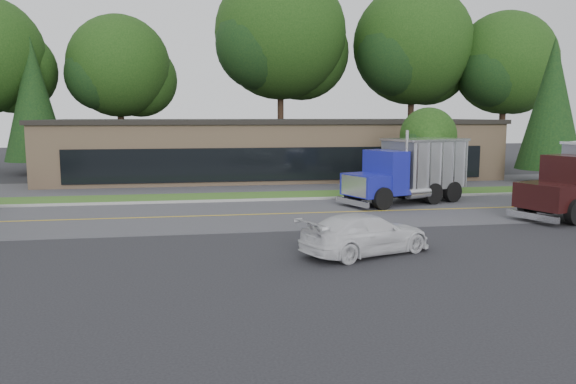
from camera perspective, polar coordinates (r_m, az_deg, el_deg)
name	(u,v)px	position (r m, az deg, el deg)	size (l,w,h in m)	color
ground	(317,264)	(17.67, 2.97, -7.29)	(140.00, 140.00, 0.00)	#2D2D32
road	(276,214)	(26.33, -1.21, -2.27)	(60.00, 8.00, 0.02)	#5C5C62
center_line	(276,214)	(26.33, -1.21, -2.27)	(60.00, 0.12, 0.01)	gold
curb	(265,201)	(30.44, -2.33, -0.91)	(60.00, 0.30, 0.12)	#9E9E99
grass_verge	(261,196)	(32.21, -2.72, -0.43)	(60.00, 3.40, 0.03)	#366422
far_parking	(253,186)	(37.14, -3.62, 0.66)	(60.00, 7.00, 0.02)	#5C5C62
strip_mall	(270,150)	(43.12, -1.79, 4.33)	(32.00, 12.00, 4.00)	tan
tree_far_b	(121,71)	(51.29, -16.62, 11.67)	(9.19, 8.65, 13.10)	#382619
tree_far_c	(282,40)	(51.85, -0.59, 15.15)	(12.35, 11.63, 17.62)	#382619
tree_far_d	(414,51)	(53.93, 12.66, 13.80)	(11.45, 10.78, 16.33)	#382619
tree_far_e	(506,68)	(55.45, 21.24, 11.65)	(9.71, 9.14, 13.85)	#382619
evergreen_left	(33,99)	(48.29, -24.44, 8.57)	(4.68, 4.68, 10.63)	#382619
evergreen_right	(552,104)	(41.99, 25.23, 8.13)	(4.32, 4.32, 9.81)	#382619
tree_verge	(429,139)	(34.58, 14.09, 5.28)	(3.56, 3.35, 5.08)	#382619
dump_truck_blue	(411,169)	(30.40, 12.37, 2.32)	(7.17, 4.78, 3.36)	black
rally_car	(366,234)	(18.94, 7.91, -4.23)	(1.90, 4.66, 1.35)	silver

